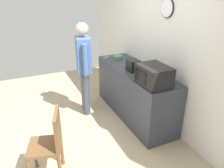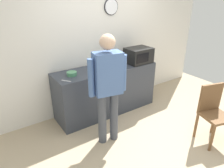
{
  "view_description": "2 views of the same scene",
  "coord_description": "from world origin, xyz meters",
  "views": [
    {
      "loc": [
        3.11,
        -0.7,
        2.28
      ],
      "look_at": [
        -0.24,
        0.82,
        0.66
      ],
      "focal_mm": 35.7,
      "sensor_mm": 36.0,
      "label": 1
    },
    {
      "loc": [
        -2.09,
        -1.87,
        2.21
      ],
      "look_at": [
        -0.27,
        0.8,
        0.78
      ],
      "focal_mm": 32.9,
      "sensor_mm": 36.0,
      "label": 2
    }
  ],
  "objects": [
    {
      "name": "ground_plane",
      "position": [
        0.0,
        0.0,
        0.0
      ],
      "size": [
        6.0,
        6.0,
        0.0
      ],
      "primitive_type": "plane",
      "color": "tan"
    },
    {
      "name": "back_wall",
      "position": [
        0.0,
        1.6,
        1.3
      ],
      "size": [
        5.4,
        0.13,
        2.6
      ],
      "color": "silver",
      "rests_on": "ground_plane"
    },
    {
      "name": "kitchen_counter",
      "position": [
        -0.12,
        1.22,
        0.46
      ],
      "size": [
        2.01,
        0.62,
        0.93
      ],
      "primitive_type": "cube",
      "color": "#333842",
      "rests_on": "ground_plane"
    },
    {
      "name": "microwave",
      "position": [
        0.59,
        1.12,
        1.08
      ],
      "size": [
        0.5,
        0.39,
        0.3
      ],
      "color": "black",
      "rests_on": "kitchen_counter"
    },
    {
      "name": "sandwich_plate",
      "position": [
        -0.34,
        1.26,
        0.95
      ],
      "size": [
        0.23,
        0.23,
        0.07
      ],
      "color": "white",
      "rests_on": "kitchen_counter"
    },
    {
      "name": "salad_bowl",
      "position": [
        -0.82,
        1.21,
        0.96
      ],
      "size": [
        0.17,
        0.17,
        0.06
      ],
      "primitive_type": "cylinder",
      "color": "#4C8E60",
      "rests_on": "kitchen_counter"
    },
    {
      "name": "cereal_bowl",
      "position": [
        -0.08,
        1.39,
        0.97
      ],
      "size": [
        0.18,
        0.18,
        0.08
      ],
      "primitive_type": "cylinder",
      "color": "#4C8E60",
      "rests_on": "kitchen_counter"
    },
    {
      "name": "toaster",
      "position": [
        -0.06,
        1.14,
        1.03
      ],
      "size": [
        0.22,
        0.18,
        0.2
      ],
      "primitive_type": "cube",
      "color": "black",
      "rests_on": "kitchen_counter"
    },
    {
      "name": "fork_utensil",
      "position": [
        -1.0,
        1.03,
        0.93
      ],
      "size": [
        0.11,
        0.15,
        0.01
      ],
      "primitive_type": "cube",
      "rotation": [
        0.0,
        0.0,
        2.18
      ],
      "color": "silver",
      "rests_on": "kitchen_counter"
    },
    {
      "name": "spoon_utensil",
      "position": [
        -0.31,
        1.46,
        0.93
      ],
      "size": [
        0.17,
        0.08,
        0.01
      ],
      "primitive_type": "cube",
      "rotation": [
        0.0,
        0.0,
        0.34
      ],
      "color": "silver",
      "rests_on": "kitchen_counter"
    },
    {
      "name": "person_standing",
      "position": [
        -0.6,
        0.42,
        1.01
      ],
      "size": [
        0.58,
        0.31,
        1.73
      ],
      "color": "#424651",
      "rests_on": "ground_plane"
    },
    {
      "name": "wooden_chair",
      "position": [
        0.78,
        -0.47,
        0.52
      ],
      "size": [
        0.5,
        0.5,
        0.94
      ],
      "color": "brown",
      "rests_on": "ground_plane"
    }
  ]
}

